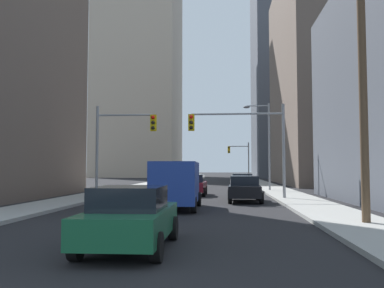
# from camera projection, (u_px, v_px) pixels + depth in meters

# --- Properties ---
(sidewalk_left) EXTENTS (2.76, 160.00, 0.15)m
(sidewalk_left) POSITION_uv_depth(u_px,v_px,m) (156.00, 183.00, 53.46)
(sidewalk_left) COLOR #9E9E99
(sidewalk_left) RESTS_ON ground
(sidewalk_right) EXTENTS (2.76, 160.00, 0.15)m
(sidewalk_right) POSITION_uv_depth(u_px,v_px,m) (260.00, 183.00, 52.38)
(sidewalk_right) COLOR #9E9E99
(sidewalk_right) RESTS_ON ground
(cargo_van_blue) EXTENTS (2.16, 5.27, 2.26)m
(cargo_van_blue) POSITION_uv_depth(u_px,v_px,m) (176.00, 182.00, 19.58)
(cargo_van_blue) COLOR navy
(cargo_van_blue) RESTS_ON ground
(sedan_green) EXTENTS (1.95, 4.22, 1.52)m
(sedan_green) POSITION_uv_depth(u_px,v_px,m) (131.00, 217.00, 9.85)
(sedan_green) COLOR #195938
(sedan_green) RESTS_ON ground
(sedan_black) EXTENTS (1.95, 4.26, 1.52)m
(sedan_black) POSITION_uv_depth(u_px,v_px,m) (244.00, 189.00, 23.83)
(sedan_black) COLOR black
(sedan_black) RESTS_ON ground
(sedan_maroon) EXTENTS (1.95, 4.23, 1.52)m
(sedan_maroon) POSITION_uv_depth(u_px,v_px,m) (193.00, 185.00, 29.49)
(sedan_maroon) COLOR maroon
(sedan_maroon) RESTS_ON ground
(sedan_silver) EXTENTS (1.95, 4.23, 1.52)m
(sedan_silver) POSITION_uv_depth(u_px,v_px,m) (242.00, 183.00, 34.02)
(sedan_silver) COLOR #B7BABF
(sedan_silver) RESTS_ON ground
(traffic_signal_near_left) EXTENTS (3.96, 0.44, 6.00)m
(traffic_signal_near_left) POSITION_uv_depth(u_px,v_px,m) (123.00, 136.00, 26.18)
(traffic_signal_near_left) COLOR gray
(traffic_signal_near_left) RESTS_ON ground
(traffic_signal_near_right) EXTENTS (6.06, 0.44, 6.00)m
(traffic_signal_near_right) POSITION_uv_depth(u_px,v_px,m) (241.00, 134.00, 25.58)
(traffic_signal_near_right) COLOR gray
(traffic_signal_near_right) RESTS_ON ground
(traffic_signal_far_right) EXTENTS (3.30, 0.44, 6.00)m
(traffic_signal_far_right) POSITION_uv_depth(u_px,v_px,m) (240.00, 155.00, 63.02)
(traffic_signal_far_right) COLOR gray
(traffic_signal_far_right) RESTS_ON ground
(utility_pole_right) EXTENTS (2.20, 0.28, 10.21)m
(utility_pole_right) POSITION_uv_depth(u_px,v_px,m) (362.00, 68.00, 13.93)
(utility_pole_right) COLOR brown
(utility_pole_right) RESTS_ON ground
(street_lamp_right) EXTENTS (2.24, 0.32, 7.50)m
(street_lamp_right) POSITION_uv_depth(u_px,v_px,m) (265.00, 138.00, 34.52)
(street_lamp_right) COLOR gray
(street_lamp_right) RESTS_ON ground
(building_left_far_tower) EXTENTS (18.15, 20.42, 47.87)m
(building_left_far_tower) POSITION_uv_depth(u_px,v_px,m) (140.00, 76.00, 96.45)
(building_left_far_tower) COLOR #B7A893
(building_left_far_tower) RESTS_ON ground
(building_right_mid_block) EXTENTS (21.27, 24.19, 27.13)m
(building_right_mid_block) POSITION_uv_depth(u_px,v_px,m) (365.00, 77.00, 51.48)
(building_right_mid_block) COLOR #66564C
(building_right_mid_block) RESTS_ON ground
(building_right_far_highrise) EXTENTS (21.80, 21.58, 74.19)m
(building_right_far_highrise) POSITION_uv_depth(u_px,v_px,m) (303.00, 9.00, 89.44)
(building_right_far_highrise) COLOR #4C515B
(building_right_far_highrise) RESTS_ON ground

